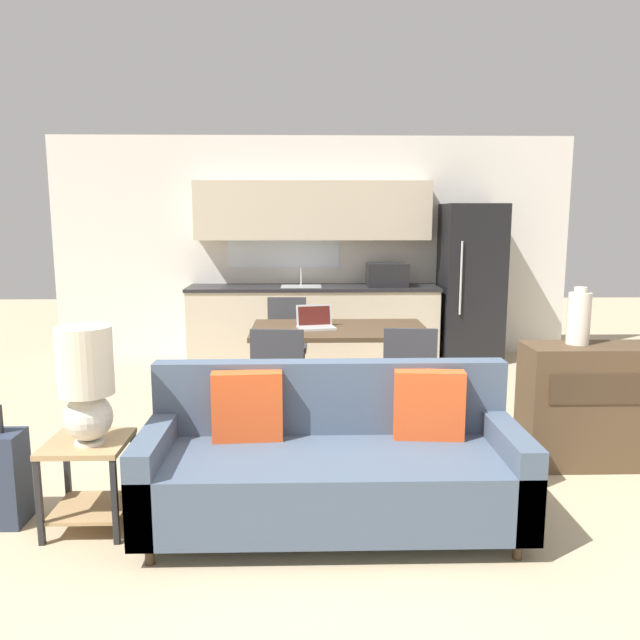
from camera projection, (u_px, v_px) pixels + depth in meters
ground_plane at (324, 534)px, 3.43m from camera, size 20.00×20.00×0.00m
wall_back at (312, 247)px, 7.78m from camera, size 6.40×0.07×2.70m
kitchen_counter at (314, 290)px, 7.56m from camera, size 3.01×0.65×2.15m
refrigerator at (471, 283)px, 7.51m from camera, size 0.70×0.71×1.88m
dining_table at (339, 334)px, 5.56m from camera, size 1.56×0.95×0.75m
couch at (332, 464)px, 3.51m from camera, size 2.07×0.80×0.89m
side_table at (89, 469)px, 3.47m from camera, size 0.44×0.44×0.51m
table_lamp at (86, 381)px, 3.35m from camera, size 0.29×0.29×0.65m
credenza at (591, 405)px, 4.35m from camera, size 0.95×0.39×0.86m
vase at (579, 318)px, 4.29m from camera, size 0.15×0.15×0.40m
dining_chair_far_left at (286, 339)px, 6.37m from camera, size 0.43×0.43×0.91m
dining_chair_near_right at (408, 378)px, 4.82m from camera, size 0.46×0.46×0.91m
dining_chair_near_left at (279, 380)px, 4.78m from camera, size 0.46×0.46×0.91m
laptop at (316, 322)px, 5.54m from camera, size 0.36×0.31×0.20m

